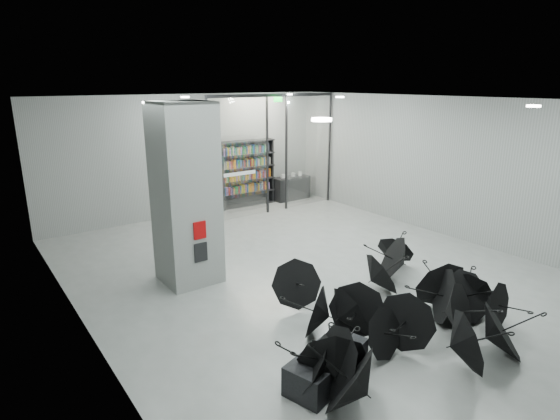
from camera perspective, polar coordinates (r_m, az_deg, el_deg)
room at (r=9.71m, az=6.72°, el=6.54°), size 14.00×14.02×4.01m
column at (r=10.16m, az=-11.77°, el=1.87°), size 1.20×1.20×4.00m
fire_cabinet at (r=9.80m, az=-10.03°, el=-2.52°), size 0.28×0.04×0.38m
info_panel at (r=9.96m, az=-9.89°, el=-5.25°), size 0.30×0.03×0.42m
exit_sign at (r=15.22m, az=-0.26°, el=13.69°), size 0.30×0.06×0.15m
glass_partition at (r=15.53m, az=-0.71°, el=7.66°), size 5.06×0.08×4.00m
bench at (r=7.33m, az=5.90°, el=-18.87°), size 1.57×0.99×0.47m
bookshelf at (r=16.53m, az=-4.22°, el=4.61°), size 2.18×0.59×2.37m
shop_counter at (r=17.50m, az=1.39°, el=2.78°), size 1.46×0.60×0.87m
umbrella_cluster at (r=8.58m, az=14.63°, el=-13.14°), size 5.78×4.81×1.30m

